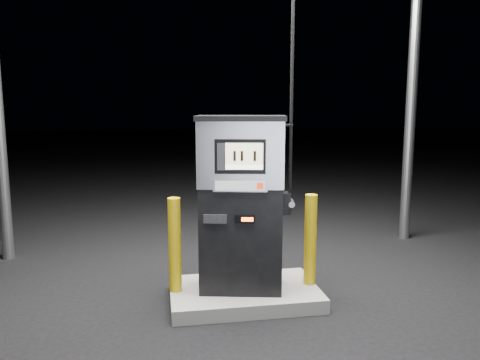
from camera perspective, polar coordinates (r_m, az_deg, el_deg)
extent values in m
plane|color=black|center=(5.29, 0.51, -14.46)|extent=(80.00, 80.00, 0.00)
cube|color=slate|center=(5.26, 0.51, -13.71)|extent=(1.60, 1.00, 0.15)
cylinder|color=gray|center=(7.81, 20.18, 9.46)|extent=(0.16, 0.16, 4.50)
cube|color=black|center=(5.04, 0.13, -7.05)|extent=(0.94, 0.66, 1.13)
cube|color=silver|center=(4.87, 0.13, 3.24)|extent=(0.96, 0.69, 0.68)
cube|color=black|center=(4.85, 0.13, 7.55)|extent=(1.01, 0.73, 0.05)
cube|color=black|center=(4.61, 0.02, 2.87)|extent=(0.50, 0.13, 0.34)
cube|color=beige|center=(4.59, 0.52, 3.18)|extent=(0.36, 0.08, 0.22)
cube|color=white|center=(4.60, 0.52, 1.56)|extent=(0.36, 0.08, 0.05)
cube|color=silver|center=(4.65, 0.02, -0.68)|extent=(0.54, 0.14, 0.13)
cube|color=#919498|center=(4.63, 0.01, -0.71)|extent=(0.49, 0.11, 0.09)
cube|color=red|center=(4.63, 2.47, -0.73)|extent=(0.06, 0.02, 0.06)
cube|color=black|center=(4.72, 0.57, -4.80)|extent=(0.20, 0.06, 0.08)
cube|color=#EE4D0B|center=(4.71, 0.90, -4.83)|extent=(0.12, 0.03, 0.04)
cube|color=black|center=(4.73, -3.06, -4.77)|extent=(0.23, 0.07, 0.09)
cube|color=black|center=(4.95, 5.63, -2.79)|extent=(0.12, 0.18, 0.23)
cylinder|color=gray|center=(4.96, 6.26, -2.79)|extent=(0.10, 0.21, 0.06)
cylinder|color=black|center=(4.84, 6.39, 14.90)|extent=(0.04, 0.04, 2.80)
cylinder|color=#C4A00A|center=(5.03, -7.96, -7.85)|extent=(0.16, 0.16, 1.01)
cylinder|color=#C4A00A|center=(5.25, 8.57, -7.19)|extent=(0.18, 0.18, 1.01)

